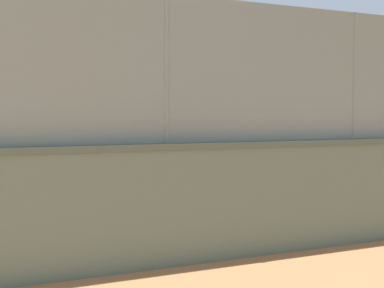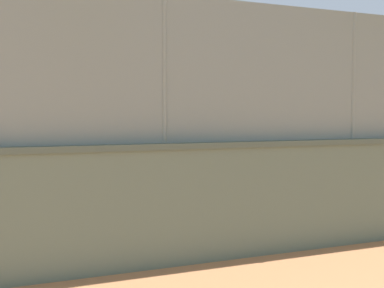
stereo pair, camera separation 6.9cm
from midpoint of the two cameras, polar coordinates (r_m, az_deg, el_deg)
ground_plane at (r=15.93m, az=-4.90°, el=-3.76°), size 260.00×260.00×0.00m
perimeter_wall at (r=6.49m, az=-3.31°, el=-7.04°), size 25.38×0.79×1.63m
fence_panel_on_wall at (r=6.41m, az=-3.37°, el=8.91°), size 24.94×0.40×1.96m
player_at_service_line at (r=14.71m, az=16.63°, el=-0.76°), size 1.23×0.72×1.62m
player_crossing_court at (r=15.71m, az=-18.70°, el=-0.57°), size 0.96×0.67×1.61m
sports_ball at (r=14.86m, az=21.30°, el=-4.15°), size 0.18×0.18×0.18m
spare_ball_by_wall at (r=7.31m, az=-3.20°, el=-12.08°), size 0.10×0.10×0.10m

